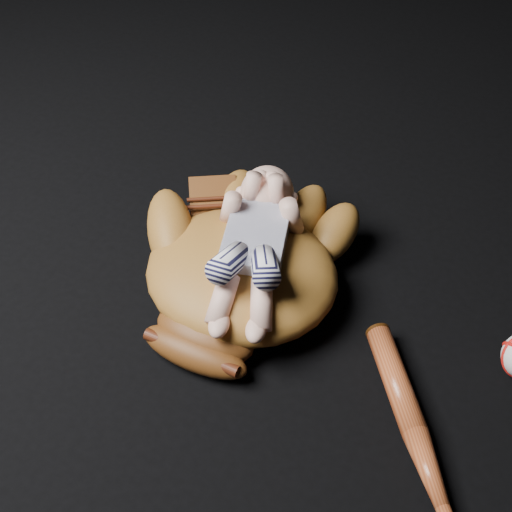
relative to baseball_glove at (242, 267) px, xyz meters
name	(u,v)px	position (x,y,z in m)	size (l,w,h in m)	color
baseball_glove	(242,267)	(0.00, 0.00, 0.00)	(0.41, 0.46, 0.14)	brown
newborn_baby	(253,246)	(0.02, 0.00, 0.05)	(0.16, 0.35, 0.14)	#DBA48D
baseball_bat	(421,448)	(0.36, -0.17, -0.05)	(0.04, 0.42, 0.04)	#98401D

